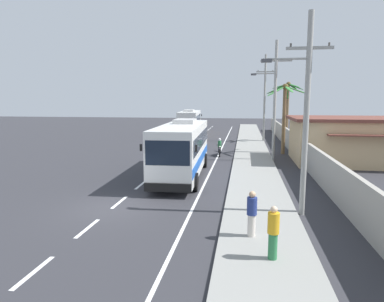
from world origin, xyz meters
name	(u,v)px	position (x,y,z in m)	size (l,w,h in m)	color
ground_plane	(113,208)	(0.00, 0.00, 0.00)	(160.00, 160.00, 0.00)	#303035
sidewalk_kerb	(254,169)	(6.80, 10.00, 0.07)	(3.20, 90.00, 0.14)	gray
lane_markings	(200,157)	(2.21, 14.93, 0.00)	(3.87, 71.63, 0.01)	white
boundary_wall	(300,150)	(10.60, 14.00, 0.98)	(0.24, 60.00, 1.96)	#9E998E
coach_bus_foreground	(182,147)	(2.03, 7.16, 1.93)	(3.19, 10.71, 3.70)	white
coach_bus_far_lane	(190,121)	(-1.94, 34.91, 1.90)	(3.67, 12.19, 3.64)	white
motorcycle_beside_bus	(220,149)	(3.84, 15.92, 0.65)	(0.56, 1.96, 1.58)	black
pedestrian_near_kerb	(273,232)	(6.97, -4.42, 1.02)	(0.36, 0.36, 1.69)	#2D7A47
pedestrian_midwalk	(252,213)	(6.36, -2.71, 1.02)	(0.36, 0.36, 1.67)	beige
utility_pole_nearest	(305,110)	(8.53, 0.39, 4.58)	(2.89, 0.24, 8.61)	#9E9E99
utility_pole_mid	(274,98)	(8.35, 13.83, 5.14)	(3.20, 0.24, 9.68)	#9E9E99
utility_pole_far	(265,97)	(8.34, 27.27, 5.33)	(2.15, 0.24, 10.33)	#9E9E99
palm_nearest	(288,99)	(11.01, 27.09, 5.16)	(3.67, 3.20, 7.11)	brown
palm_second	(284,106)	(9.62, 17.77, 4.43)	(3.90, 4.03, 6.48)	brown
roadside_building	(372,140)	(16.07, 14.02, 1.84)	(12.69, 7.32, 3.65)	tan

